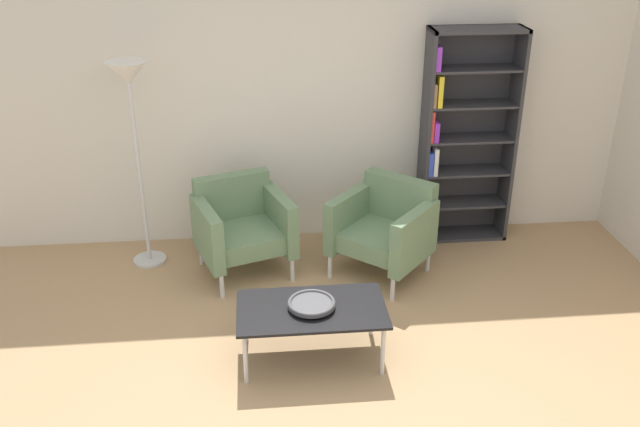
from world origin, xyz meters
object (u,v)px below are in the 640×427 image
at_px(armchair_corner_red, 242,225).
at_px(floor_lamp_torchiere, 131,98).
at_px(bookshelf_tall, 462,139).
at_px(decorative_bowl, 311,303).
at_px(armchair_by_bookshelf, 385,227).
at_px(coffee_table_low, 312,312).

xyz_separation_m(armchair_corner_red, floor_lamp_torchiere, (-0.81, 0.22, 1.03)).
height_order(bookshelf_tall, armchair_corner_red, bookshelf_tall).
bearing_deg(bookshelf_tall, decorative_bowl, -130.53).
height_order(armchair_by_bookshelf, floor_lamp_torchiere, floor_lamp_torchiere).
xyz_separation_m(bookshelf_tall, decorative_bowl, (-1.47, -1.72, -0.50)).
bearing_deg(armchair_by_bookshelf, coffee_table_low, -80.47).
height_order(bookshelf_tall, coffee_table_low, bookshelf_tall).
bearing_deg(decorative_bowl, floor_lamp_torchiere, 130.99).
distance_m(decorative_bowl, floor_lamp_torchiere, 2.20).
height_order(coffee_table_low, floor_lamp_torchiere, floor_lamp_torchiere).
bearing_deg(bookshelf_tall, floor_lamp_torchiere, -174.94).
xyz_separation_m(decorative_bowl, floor_lamp_torchiere, (-1.28, 1.48, 1.01)).
distance_m(decorative_bowl, armchair_corner_red, 1.35).
relative_size(bookshelf_tall, armchair_by_bookshelf, 2.00).
relative_size(decorative_bowl, armchair_corner_red, 0.36).
bearing_deg(coffee_table_low, floor_lamp_torchiere, 130.99).
relative_size(coffee_table_low, floor_lamp_torchiere, 0.57).
bearing_deg(armchair_corner_red, armchair_by_bookshelf, -26.15).
bearing_deg(floor_lamp_torchiere, coffee_table_low, -49.01).
bearing_deg(bookshelf_tall, coffee_table_low, -130.53).
bearing_deg(floor_lamp_torchiere, armchair_by_bookshelf, -10.26).
height_order(bookshelf_tall, floor_lamp_torchiere, bookshelf_tall).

